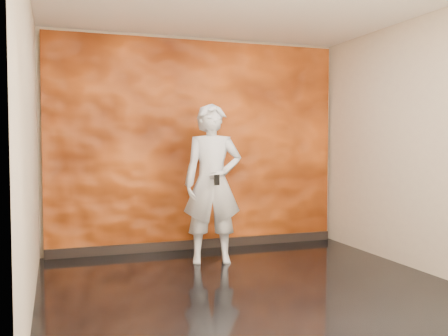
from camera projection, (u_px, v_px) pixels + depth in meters
room at (254, 144)px, 4.77m from camera, size 4.02×4.02×2.81m
feature_wall at (198, 145)px, 6.62m from camera, size 3.90×0.06×2.75m
baseboard at (199, 244)px, 6.65m from camera, size 3.90×0.04×0.12m
man at (213, 183)px, 5.86m from camera, size 0.76×0.58×1.87m
phone at (217, 180)px, 5.59m from camera, size 0.07×0.02×0.12m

